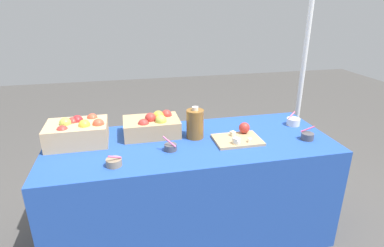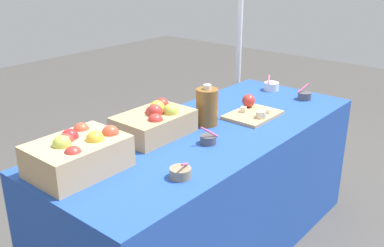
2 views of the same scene
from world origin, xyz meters
TOP-DOWN VIEW (x-y plane):
  - ground_plane at (0.00, 0.00)m, footprint 10.00×10.00m
  - table at (0.00, 0.00)m, footprint 1.90×0.76m
  - apple_crate_left at (-0.73, 0.13)m, footprint 0.38×0.28m
  - apple_crate_middle at (-0.24, 0.17)m, footprint 0.38×0.26m
  - cutting_board_front at (0.32, -0.05)m, footprint 0.31×0.23m
  - sample_bowl_near at (-0.50, -0.23)m, footprint 0.09×0.09m
  - sample_bowl_mid at (-0.15, -0.11)m, footprint 0.09×0.08m
  - sample_bowl_far at (0.77, -0.15)m, footprint 0.09×0.08m
  - sample_bowl_extra at (0.82, 0.12)m, footprint 0.10×0.10m
  - cider_jug at (0.04, 0.05)m, footprint 0.12×0.12m
  - tent_pole at (1.15, 0.62)m, footprint 0.04×0.04m

SIDE VIEW (x-z plane):
  - ground_plane at x=0.00m, z-range 0.00..0.00m
  - table at x=0.00m, z-range 0.00..0.74m
  - cutting_board_front at x=0.32m, z-range 0.72..0.81m
  - sample_bowl_mid at x=-0.15m, z-range 0.71..0.81m
  - sample_bowl_near at x=-0.50m, z-range 0.72..0.80m
  - sample_bowl_far at x=0.77m, z-range 0.72..0.81m
  - sample_bowl_extra at x=0.82m, z-range 0.72..0.82m
  - apple_crate_middle at x=-0.24m, z-range 0.73..0.89m
  - apple_crate_left at x=-0.73m, z-range 0.73..0.91m
  - cider_jug at x=0.04m, z-range 0.73..0.95m
  - tent_pole at x=1.15m, z-range 0.00..2.15m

